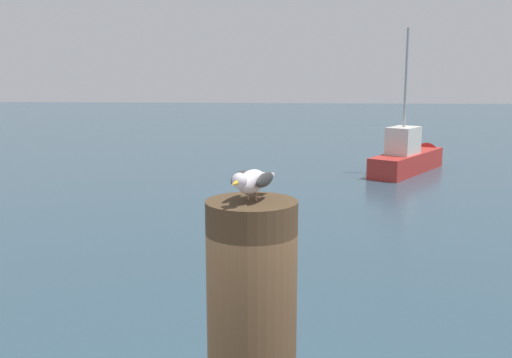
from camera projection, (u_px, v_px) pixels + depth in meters
The scene contains 3 objects.
mooring_post at pixel (252, 321), 2.57m from camera, with size 0.40×0.40×1.10m, color #4C3823.
seagull at pixel (251, 181), 2.45m from camera, with size 0.20×0.39×0.14m.
boat_red at pixel (411, 156), 18.89m from camera, with size 3.26×4.47×4.65m.
Camera 1 is at (0.77, -2.96, 3.18)m, focal length 40.28 mm.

